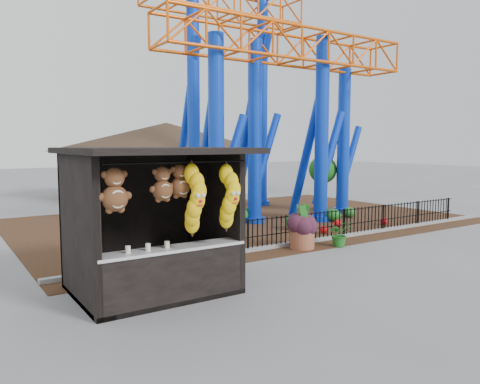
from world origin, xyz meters
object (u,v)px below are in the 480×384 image
terracotta_planter (302,238)px  roller_coaster (262,68)px  prize_booth (156,223)px  potted_plant (340,234)px

terracotta_planter → roller_coaster: bearing=65.1°
roller_coaster → terracotta_planter: (-2.66, -5.73, -6.12)m
prize_booth → potted_plant: (6.65, 1.18, -1.13)m
roller_coaster → potted_plant: bearing=-103.5°
prize_booth → potted_plant: 6.85m
prize_booth → roller_coaster: 11.98m
terracotta_planter → potted_plant: size_ratio=0.95×
terracotta_planter → potted_plant: bearing=-18.8°
prize_booth → roller_coaster: (8.12, 7.32, 4.91)m
roller_coaster → terracotta_planter: roller_coaster is taller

